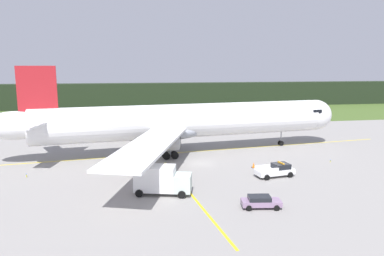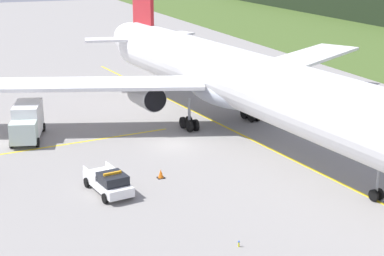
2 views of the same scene
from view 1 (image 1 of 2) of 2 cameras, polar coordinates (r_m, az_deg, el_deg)
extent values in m
plane|color=gray|center=(55.32, 1.11, -5.66)|extent=(320.00, 320.00, 0.00)
cube|color=#435D26|center=(110.76, -4.48, 2.19)|extent=(320.00, 42.68, 0.04)
cube|color=black|center=(130.36, -5.34, 5.27)|extent=(288.00, 6.46, 8.79)
cube|color=yellow|center=(62.18, -1.15, -3.90)|extent=(78.93, 9.61, 0.01)
cube|color=yellow|center=(42.77, -0.32, -10.39)|extent=(3.57, 27.77, 0.01)
cylinder|color=white|center=(61.09, -1.17, 1.18)|extent=(49.99, 11.56, 5.78)
ellipsoid|color=white|center=(72.37, 19.09, 2.00)|extent=(6.99, 6.48, 5.78)
ellipsoid|color=white|center=(59.84, -26.51, 0.37)|extent=(9.69, 5.39, 4.33)
ellipsoid|color=#A4ABB7|center=(60.75, -3.42, -0.40)|extent=(12.52, 7.42, 3.18)
cube|color=black|center=(71.47, 18.25, 2.78)|extent=(2.43, 5.66, 0.70)
cube|color=white|center=(73.06, -10.48, 1.88)|extent=(17.98, 24.21, 0.35)
cylinder|color=#A0A0A0|center=(67.75, -7.10, 0.34)|extent=(4.33, 2.96, 2.50)
cylinder|color=black|center=(68.12, -5.38, 0.43)|extent=(0.39, 2.30, 2.30)
cube|color=white|center=(46.20, -6.78, -2.65)|extent=(13.19, 25.60, 0.35)
cylinder|color=#A0A0A0|center=(52.86, -4.33, -2.32)|extent=(4.33, 2.96, 2.50)
cylinder|color=black|center=(53.33, -2.14, -2.19)|extent=(0.39, 2.30, 2.30)
cube|color=#AC1E24|center=(58.80, -23.57, 5.16)|extent=(5.68, 1.10, 8.17)
cube|color=white|center=(63.11, -23.35, 1.58)|extent=(5.54, 7.81, 0.28)
cube|color=white|center=(55.50, -24.25, 0.47)|extent=(4.09, 7.74, 0.28)
cylinder|color=gray|center=(69.11, 14.11, -1.28)|extent=(0.20, 0.20, 2.69)
cylinder|color=black|center=(69.59, 13.95, -2.32)|extent=(0.92, 0.32, 0.90)
cylinder|color=black|center=(69.16, 14.17, -2.41)|extent=(0.92, 0.32, 0.90)
cylinder|color=gray|center=(64.54, -5.03, -1.66)|extent=(0.28, 0.28, 2.69)
cylinder|color=black|center=(64.62, -4.34, -2.85)|extent=(1.23, 0.44, 1.20)
cylinder|color=black|center=(65.29, -4.47, -2.72)|extent=(1.23, 0.44, 1.20)
cylinder|color=black|center=(64.35, -5.56, -2.93)|extent=(1.23, 0.44, 1.20)
cylinder|color=black|center=(65.02, -5.68, -2.79)|extent=(1.23, 0.44, 1.20)
cylinder|color=gray|center=(57.36, -3.52, -3.11)|extent=(0.28, 0.28, 2.69)
cylinder|color=black|center=(58.16, -2.91, -4.28)|extent=(1.23, 0.44, 1.20)
cylinder|color=black|center=(57.50, -2.75, -4.44)|extent=(1.23, 0.44, 1.20)
cylinder|color=black|center=(57.86, -4.26, -4.37)|extent=(1.23, 0.44, 1.20)
cylinder|color=black|center=(57.20, -4.11, -4.54)|extent=(1.23, 0.44, 1.20)
cube|color=white|center=(49.83, 13.12, -6.81)|extent=(5.55, 2.85, 0.70)
cube|color=black|center=(50.14, 14.08, -5.91)|extent=(2.39, 2.17, 0.70)
cube|color=white|center=(49.80, 11.32, -6.06)|extent=(2.52, 0.51, 0.45)
cube|color=white|center=(48.24, 12.47, -6.63)|extent=(2.52, 0.51, 0.45)
cube|color=orange|center=(50.02, 14.10, -5.44)|extent=(0.43, 1.42, 0.16)
cylinder|color=black|center=(51.70, 14.20, -6.65)|extent=(0.79, 0.36, 0.76)
cylinder|color=black|center=(50.08, 15.49, -7.25)|extent=(0.79, 0.36, 0.76)
cylinder|color=black|center=(49.86, 10.71, -7.13)|extent=(0.79, 0.36, 0.76)
cylinder|color=black|center=(48.18, 11.93, -7.78)|extent=(0.79, 0.36, 0.76)
cube|color=silver|center=(41.80, -1.46, -8.78)|extent=(2.45, 2.80, 2.00)
cube|color=white|center=(42.13, -5.96, -8.01)|extent=(5.14, 3.51, 2.94)
cylinder|color=#99999E|center=(42.47, -4.66, -10.06)|extent=(0.77, 0.29, 1.04)
cylinder|color=#99999E|center=(42.81, -7.18, -9.94)|extent=(0.77, 0.29, 1.04)
cylinder|color=black|center=(43.25, -1.28, -9.53)|extent=(0.94, 0.48, 0.90)
cylinder|color=black|center=(41.01, -1.64, -10.64)|extent=(0.94, 0.48, 0.90)
cylinder|color=black|center=(44.03, -7.76, -9.26)|extent=(0.94, 0.48, 0.90)
cylinder|color=black|center=(41.83, -8.48, -10.33)|extent=(0.94, 0.48, 0.90)
cube|color=gray|center=(39.16, 11.04, -11.65)|extent=(4.35, 2.28, 0.55)
cube|color=black|center=(38.93, 10.76, -10.98)|extent=(2.51, 1.82, 0.45)
cylinder|color=black|center=(40.38, 12.80, -11.46)|extent=(0.62, 0.26, 0.60)
cylinder|color=black|center=(38.81, 13.45, -12.38)|extent=(0.62, 0.26, 0.60)
cylinder|color=black|center=(39.77, 8.66, -11.66)|extent=(0.62, 0.26, 0.60)
cylinder|color=black|center=(38.18, 9.14, -12.61)|extent=(0.62, 0.26, 0.60)
cube|color=black|center=(53.74, 9.86, -6.26)|extent=(0.60, 0.60, 0.03)
cone|color=orange|center=(53.64, 9.87, -5.87)|extent=(0.46, 0.46, 0.72)
cylinder|color=yellow|center=(59.85, 21.32, -4.99)|extent=(0.10, 0.10, 0.31)
sphere|color=blue|center=(59.80, 21.33, -4.80)|extent=(0.12, 0.12, 0.12)
cylinder|color=yellow|center=(53.40, -25.04, -6.97)|extent=(0.10, 0.10, 0.38)
sphere|color=blue|center=(53.33, -25.06, -6.73)|extent=(0.12, 0.12, 0.12)
camera|label=2|loc=(69.93, 51.68, 8.87)|focal=56.27mm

